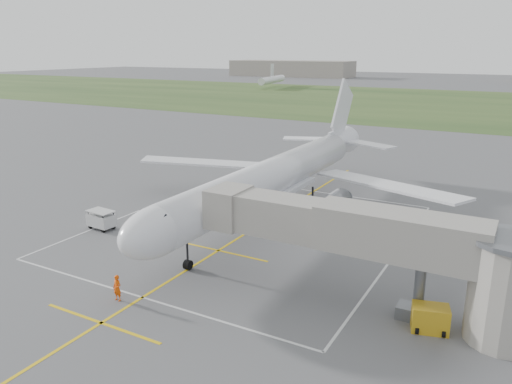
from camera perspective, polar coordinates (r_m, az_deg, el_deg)
The scene contains 11 objects.
ground at distance 52.96m, azimuth 1.62°, elevation -3.04°, with size 700.00×700.00×0.00m, color #525255.
grass_strip at distance 176.81m, azimuth 21.76°, elevation 9.30°, with size 700.00×120.00×0.02m, color #2E4920.
apron_markings at distance 48.17m, azimuth -1.59°, elevation -5.01°, with size 28.20×60.00×0.01m.
airliner at distance 52.33m, azimuth 2.04°, elevation 1.74°, with size 38.93×46.75×13.52m.
jet_bridge at distance 34.18m, azimuth 14.79°, elevation -6.08°, with size 23.40×5.00×7.20m.
gpu_unit at distance 34.45m, azimuth 19.28°, elevation -13.50°, with size 2.58×2.10×1.70m.
baggage_cart at distance 52.00m, azimuth -17.26°, elevation -3.02°, with size 2.86×1.87×1.90m.
ramp_worker_nose at distance 37.37m, azimuth -15.58°, elevation -10.53°, with size 0.70×0.46×1.93m, color #EA4B07.
ramp_worker_wing at distance 58.10m, azimuth -4.63°, elevation -0.41°, with size 0.88×0.69×1.82m, color orange.
distant_hangars at distance 312.34m, azimuth 22.43°, elevation 12.64°, with size 345.00×49.00×12.00m.
distant_aircraft at distance 224.57m, azimuth 23.44°, elevation 11.25°, with size 186.85×52.31×8.85m.
Camera 1 is at (23.01, -44.45, 17.30)m, focal length 35.00 mm.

